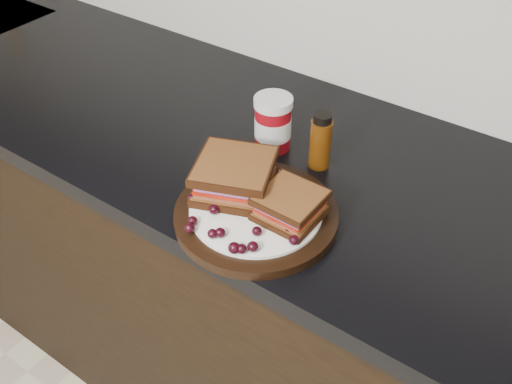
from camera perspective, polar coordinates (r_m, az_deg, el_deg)
base_cabinets at (r=1.49m, az=-1.69°, el=-9.32°), size 3.96×0.58×0.86m
countertop at (r=1.19m, az=-2.11°, el=4.90°), size 3.98×0.60×0.04m
plate at (r=0.97m, az=0.00°, el=-2.29°), size 0.28×0.28×0.02m
sandwich_left at (r=0.98m, az=-2.16°, el=1.58°), size 0.17×0.17×0.06m
sandwich_right at (r=0.94m, az=3.43°, el=-1.33°), size 0.10×0.10×0.05m
grape_0 at (r=0.97m, az=-6.41°, el=-0.64°), size 0.02×0.02×0.02m
grape_1 at (r=0.95m, az=-4.23°, el=-1.74°), size 0.02×0.02×0.02m
grape_2 at (r=0.93m, az=-6.38°, el=-2.86°), size 0.02×0.02×0.02m
grape_3 at (r=0.92m, az=-6.66°, el=-3.59°), size 0.02×0.02×0.02m
grape_4 at (r=0.91m, az=-4.38°, el=-4.18°), size 0.02×0.02×0.02m
grape_5 at (r=0.91m, az=-3.61°, el=-4.08°), size 0.02×0.02×0.02m
grape_6 at (r=0.88m, az=-2.20°, el=-5.60°), size 0.02×0.02×0.02m
grape_7 at (r=0.88m, az=-1.45°, el=-5.69°), size 0.02×0.02×0.02m
grape_8 at (r=0.89m, az=-0.33°, el=-5.47°), size 0.02×0.02×0.02m
grape_9 at (r=0.91m, az=0.08°, el=-3.93°), size 0.02×0.02×0.02m
grape_10 at (r=0.90m, az=3.81°, el=-4.81°), size 0.02×0.02×0.02m
grape_11 at (r=0.91m, az=3.43°, el=-3.70°), size 0.02×0.02×0.02m
grape_12 at (r=0.93m, az=3.93°, el=-2.90°), size 0.02×0.02×0.02m
grape_13 at (r=0.95m, az=5.55°, el=-1.98°), size 0.02×0.02×0.02m
grape_14 at (r=0.97m, az=4.32°, el=-0.89°), size 0.02×0.02×0.01m
grape_15 at (r=0.99m, az=-1.01°, el=0.51°), size 0.02×0.02×0.02m
grape_16 at (r=1.01m, az=-2.31°, el=1.37°), size 0.02×0.02×0.02m
grape_17 at (r=1.00m, az=-2.71°, el=1.09°), size 0.02×0.02×0.02m
grape_18 at (r=1.00m, az=-4.51°, el=0.75°), size 0.02×0.02×0.02m
grape_19 at (r=0.99m, az=-4.30°, el=0.55°), size 0.02×0.02×0.02m
grape_20 at (r=0.98m, az=-1.01°, el=0.10°), size 0.02×0.02×0.01m
grape_21 at (r=0.99m, az=-1.75°, el=0.27°), size 0.01×0.01×0.01m
grape_22 at (r=0.98m, az=-2.96°, el=-0.28°), size 0.02×0.02×0.01m
condiment_jar at (r=1.11m, az=1.70°, el=6.92°), size 0.08×0.08×0.11m
oil_bottle at (r=1.07m, az=6.47°, el=5.14°), size 0.05×0.05×0.11m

